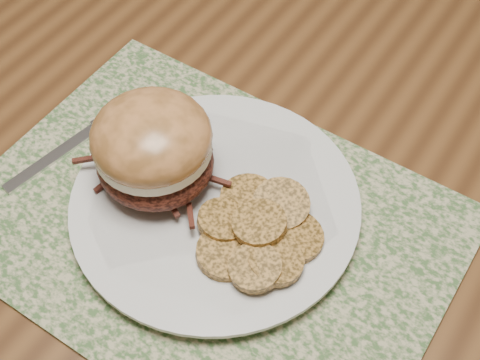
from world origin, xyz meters
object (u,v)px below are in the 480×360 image
Objects in this scene: pork_sandwich at (153,147)px; fork at (71,145)px; dining_table at (243,112)px; dinner_plate at (215,205)px.

fork is at bearing -150.32° from pork_sandwich.
pork_sandwich is at bearing -82.37° from dining_table.
dining_table is 0.23m from fork.
pork_sandwich is (0.03, -0.19, 0.14)m from dining_table.
dining_table is 0.24m from pork_sandwich.
dinner_plate is at bearing -64.38° from dining_table.
pork_sandwich reaches higher than dinner_plate.
fork is (-0.11, -0.01, -0.06)m from pork_sandwich.
dinner_plate is 0.08m from pork_sandwich.
fork is at bearing -111.88° from dining_table.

